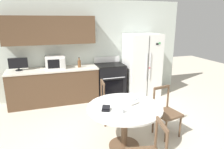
# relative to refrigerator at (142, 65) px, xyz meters

# --- Properties ---
(ground_plane) EXTENTS (14.00, 14.00, 0.00)m
(ground_plane) POSITION_rel_refrigerator_xyz_m (-1.29, -2.19, -0.86)
(ground_plane) COLOR beige
(back_wall) EXTENTS (5.20, 0.44, 2.60)m
(back_wall) POSITION_rel_refrigerator_xyz_m (-1.59, 0.40, 0.59)
(back_wall) COLOR silver
(back_wall) RESTS_ON ground_plane
(kitchen_counter) EXTENTS (2.21, 0.64, 0.90)m
(kitchen_counter) POSITION_rel_refrigerator_xyz_m (-2.39, 0.10, -0.41)
(kitchen_counter) COLOR brown
(kitchen_counter) RESTS_ON ground_plane
(refrigerator) EXTENTS (0.91, 0.81, 1.72)m
(refrigerator) POSITION_rel_refrigerator_xyz_m (0.00, 0.00, 0.00)
(refrigerator) COLOR white
(refrigerator) RESTS_ON ground_plane
(oven_range) EXTENTS (0.74, 0.68, 1.08)m
(oven_range) POSITION_rel_refrigerator_xyz_m (-0.91, 0.07, -0.39)
(oven_range) COLOR black
(oven_range) RESTS_ON ground_plane
(microwave) EXTENTS (0.47, 0.36, 0.31)m
(microwave) POSITION_rel_refrigerator_xyz_m (-2.33, 0.13, 0.19)
(microwave) COLOR white
(microwave) RESTS_ON kitchen_counter
(countertop_tv) EXTENTS (0.43, 0.16, 0.31)m
(countertop_tv) POSITION_rel_refrigerator_xyz_m (-3.19, 0.17, 0.21)
(countertop_tv) COLOR black
(countertop_tv) RESTS_ON kitchen_counter
(counter_bottle) EXTENTS (0.08, 0.08, 0.26)m
(counter_bottle) POSITION_rel_refrigerator_xyz_m (-1.74, 0.07, 0.14)
(counter_bottle) COLOR brown
(counter_bottle) RESTS_ON kitchen_counter
(dining_table) EXTENTS (1.22, 1.22, 0.74)m
(dining_table) POSITION_rel_refrigerator_xyz_m (-1.38, -2.21, -0.26)
(dining_table) COLOR white
(dining_table) RESTS_ON ground_plane
(dining_chair_right) EXTENTS (0.49, 0.49, 0.90)m
(dining_chair_right) POSITION_rel_refrigerator_xyz_m (-0.51, -2.09, -0.43)
(dining_chair_right) COLOR brown
(dining_chair_right) RESTS_ON ground_plane
(dining_chair_far) EXTENTS (0.46, 0.46, 0.90)m
(dining_chair_far) POSITION_rel_refrigerator_xyz_m (-1.34, -1.33, -0.43)
(dining_chair_far) COLOR brown
(dining_chair_far) RESTS_ON ground_plane
(candle_glass) EXTENTS (0.09, 0.09, 0.08)m
(candle_glass) POSITION_rel_refrigerator_xyz_m (-1.52, -2.41, -0.09)
(candle_glass) COLOR silver
(candle_glass) RESTS_ON dining_table
(folded_napkin) EXTENTS (0.20, 0.12, 0.05)m
(folded_napkin) POSITION_rel_refrigerator_xyz_m (-1.20, -2.19, -0.10)
(folded_napkin) COLOR silver
(folded_napkin) RESTS_ON dining_table
(wallet) EXTENTS (0.16, 0.17, 0.07)m
(wallet) POSITION_rel_refrigerator_xyz_m (-1.71, -2.26, -0.10)
(wallet) COLOR black
(wallet) RESTS_ON dining_table
(mail_stack) EXTENTS (0.34, 0.37, 0.02)m
(mail_stack) POSITION_rel_refrigerator_xyz_m (-1.19, -1.92, -0.11)
(mail_stack) COLOR white
(mail_stack) RESTS_ON dining_table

